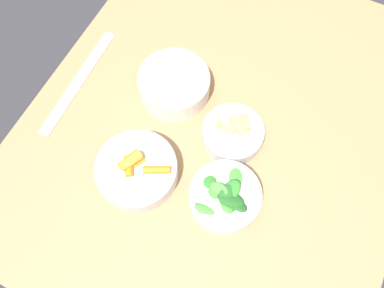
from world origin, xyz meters
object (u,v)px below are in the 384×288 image
(bowl_carrots, at_px, (137,170))
(bowl_greens, at_px, (225,197))
(ruler, at_px, (79,81))
(bowl_beans_hotdog, at_px, (174,85))
(bowl_cookies, at_px, (232,133))

(bowl_carrots, bearing_deg, bowl_greens, -81.98)
(bowl_carrots, xyz_separation_m, ruler, (0.16, 0.26, -0.03))
(bowl_carrots, bearing_deg, ruler, 59.47)
(bowl_beans_hotdog, height_order, ruler, bowl_beans_hotdog)
(ruler, bearing_deg, bowl_carrots, -120.53)
(bowl_cookies, distance_m, ruler, 0.42)
(bowl_beans_hotdog, distance_m, bowl_cookies, 0.19)
(bowl_carrots, height_order, bowl_greens, bowl_greens)
(bowl_beans_hotdog, relative_size, ruler, 0.53)
(bowl_greens, relative_size, bowl_cookies, 1.08)
(bowl_beans_hotdog, distance_m, ruler, 0.25)
(bowl_beans_hotdog, bearing_deg, ruler, 108.88)
(bowl_cookies, relative_size, ruler, 0.43)
(bowl_carrots, height_order, bowl_cookies, bowl_carrots)
(bowl_greens, relative_size, ruler, 0.47)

